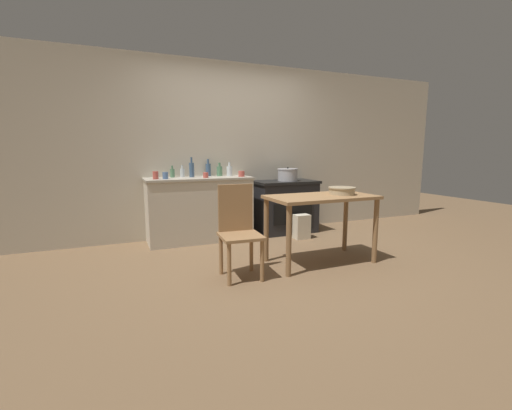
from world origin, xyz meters
TOP-DOWN VIEW (x-y plane):
  - ground_plane at (0.00, 0.00)m, footprint 14.00×14.00m
  - wall_back at (0.00, 1.58)m, footprint 8.00×0.07m
  - counter_cabinet at (-0.55, 1.29)m, footprint 1.46×0.55m
  - stove at (0.80, 1.28)m, footprint 0.97×0.58m
  - work_table at (0.48, -0.19)m, footprint 1.21×0.63m
  - chair at (-0.52, -0.23)m, footprint 0.43×0.43m
  - flour_sack at (0.83, 0.80)m, footprint 0.22×0.16m
  - stock_pot at (0.82, 1.23)m, footprint 0.31×0.31m
  - mixing_bowl_large at (0.75, -0.20)m, footprint 0.31×0.31m
  - bottle_far_left at (-0.20, 1.43)m, footprint 0.08×0.08m
  - bottle_left at (-0.07, 1.37)m, footprint 0.08×0.08m
  - bottle_mid_left at (-0.75, 1.44)m, footprint 0.06×0.06m
  - bottle_center_left at (-0.36, 1.48)m, footprint 0.07×0.07m
  - bottle_center at (-0.62, 1.38)m, footprint 0.07×0.07m
  - bottle_center_right at (-0.88, 1.44)m, footprint 0.06×0.06m
  - cup_mid_right at (-1.02, 1.20)m, footprint 0.07×0.07m
  - cup_right at (0.05, 1.20)m, footprint 0.09×0.09m
  - cup_far_right at (-1.14, 1.21)m, footprint 0.07×0.07m
  - cup_end_right at (-0.48, 1.18)m, footprint 0.07×0.07m

SIDE VIEW (x-z plane):
  - ground_plane at x=0.00m, z-range 0.00..0.00m
  - flour_sack at x=0.83m, z-range 0.00..0.35m
  - stove at x=0.80m, z-range 0.00..0.81m
  - counter_cabinet at x=-0.55m, z-range 0.00..0.90m
  - chair at x=-0.52m, z-range 0.02..0.95m
  - work_table at x=0.48m, z-range 0.27..1.04m
  - mixing_bowl_large at x=0.75m, z-range 0.77..0.86m
  - stock_pot at x=0.82m, z-range 0.80..1.01m
  - cup_end_right at x=-0.48m, z-range 0.90..0.97m
  - cup_right at x=0.05m, z-range 0.90..0.98m
  - cup_mid_right at x=-1.02m, z-range 0.90..0.99m
  - cup_far_right at x=-1.14m, z-range 0.90..1.00m
  - bottle_center_right at x=-0.88m, z-range 0.88..1.04m
  - bottle_mid_left at x=-0.75m, z-range 0.88..1.04m
  - bottle_far_left at x=-0.20m, z-range 0.88..1.07m
  - bottle_left at x=-0.07m, z-range 0.88..1.07m
  - bottle_center_left at x=-0.36m, z-range 0.87..1.12m
  - bottle_center at x=-0.62m, z-range 0.87..1.15m
  - wall_back at x=0.00m, z-range 0.00..2.55m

